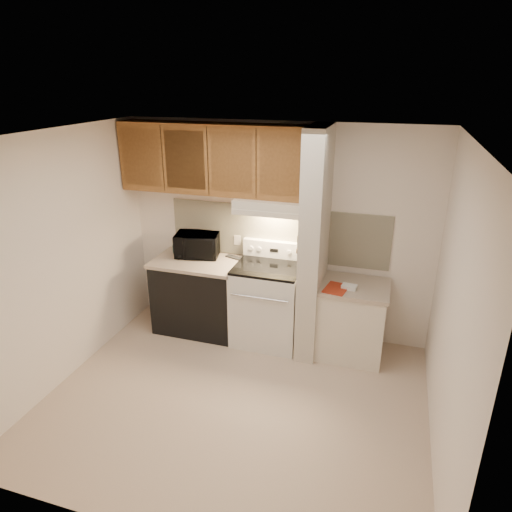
% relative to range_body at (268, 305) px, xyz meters
% --- Properties ---
extents(floor, '(3.60, 3.60, 0.00)m').
position_rel_range_body_xyz_m(floor, '(0.00, -1.16, -0.46)').
color(floor, '#CAB096').
rests_on(floor, ground).
extents(ceiling, '(3.60, 3.60, 0.00)m').
position_rel_range_body_xyz_m(ceiling, '(0.00, -1.16, 2.04)').
color(ceiling, white).
rests_on(ceiling, wall_back).
extents(wall_back, '(3.60, 2.50, 0.02)m').
position_rel_range_body_xyz_m(wall_back, '(0.00, 0.34, 0.79)').
color(wall_back, white).
rests_on(wall_back, floor).
extents(wall_left, '(0.02, 3.00, 2.50)m').
position_rel_range_body_xyz_m(wall_left, '(-1.80, -1.16, 0.79)').
color(wall_left, white).
rests_on(wall_left, floor).
extents(wall_right, '(0.02, 3.00, 2.50)m').
position_rel_range_body_xyz_m(wall_right, '(1.80, -1.16, 0.79)').
color(wall_right, white).
rests_on(wall_right, floor).
extents(backsplash, '(2.60, 0.02, 0.63)m').
position_rel_range_body_xyz_m(backsplash, '(0.00, 0.33, 0.78)').
color(backsplash, '#FFF5CC').
rests_on(backsplash, wall_back).
extents(range_body, '(0.76, 0.65, 0.92)m').
position_rel_range_body_xyz_m(range_body, '(0.00, 0.00, 0.00)').
color(range_body, silver).
rests_on(range_body, floor).
extents(oven_window, '(0.50, 0.01, 0.30)m').
position_rel_range_body_xyz_m(oven_window, '(0.00, -0.32, 0.04)').
color(oven_window, black).
rests_on(oven_window, range_body).
extents(oven_handle, '(0.65, 0.02, 0.02)m').
position_rel_range_body_xyz_m(oven_handle, '(0.00, -0.35, 0.26)').
color(oven_handle, silver).
rests_on(oven_handle, range_body).
extents(cooktop, '(0.74, 0.64, 0.03)m').
position_rel_range_body_xyz_m(cooktop, '(0.00, 0.00, 0.48)').
color(cooktop, black).
rests_on(cooktop, range_body).
extents(range_backguard, '(0.76, 0.08, 0.20)m').
position_rel_range_body_xyz_m(range_backguard, '(0.00, 0.28, 0.59)').
color(range_backguard, silver).
rests_on(range_backguard, range_body).
extents(range_display, '(0.10, 0.01, 0.04)m').
position_rel_range_body_xyz_m(range_display, '(0.00, 0.24, 0.59)').
color(range_display, black).
rests_on(range_display, range_backguard).
extents(range_knob_left_outer, '(0.05, 0.02, 0.05)m').
position_rel_range_body_xyz_m(range_knob_left_outer, '(-0.28, 0.24, 0.59)').
color(range_knob_left_outer, silver).
rests_on(range_knob_left_outer, range_backguard).
extents(range_knob_left_inner, '(0.05, 0.02, 0.05)m').
position_rel_range_body_xyz_m(range_knob_left_inner, '(-0.18, 0.24, 0.59)').
color(range_knob_left_inner, silver).
rests_on(range_knob_left_inner, range_backguard).
extents(range_knob_right_inner, '(0.05, 0.02, 0.05)m').
position_rel_range_body_xyz_m(range_knob_right_inner, '(0.18, 0.24, 0.59)').
color(range_knob_right_inner, silver).
rests_on(range_knob_right_inner, range_backguard).
extents(range_knob_right_outer, '(0.05, 0.02, 0.05)m').
position_rel_range_body_xyz_m(range_knob_right_outer, '(0.28, 0.24, 0.59)').
color(range_knob_right_outer, silver).
rests_on(range_knob_right_outer, range_backguard).
extents(dishwasher_front, '(1.00, 0.63, 0.87)m').
position_rel_range_body_xyz_m(dishwasher_front, '(-0.88, 0.01, -0.03)').
color(dishwasher_front, black).
rests_on(dishwasher_front, floor).
extents(left_countertop, '(1.04, 0.67, 0.04)m').
position_rel_range_body_xyz_m(left_countertop, '(-0.88, 0.01, 0.43)').
color(left_countertop, tan).
rests_on(left_countertop, dishwasher_front).
extents(spoon_rest, '(0.24, 0.14, 0.02)m').
position_rel_range_body_xyz_m(spoon_rest, '(-0.48, 0.21, 0.46)').
color(spoon_rest, black).
rests_on(spoon_rest, left_countertop).
extents(teal_jar, '(0.10, 0.10, 0.10)m').
position_rel_range_body_xyz_m(teal_jar, '(-1.23, 0.17, 0.50)').
color(teal_jar, '#205D5E').
rests_on(teal_jar, left_countertop).
extents(outlet, '(0.08, 0.01, 0.12)m').
position_rel_range_body_xyz_m(outlet, '(-0.48, 0.32, 0.64)').
color(outlet, beige).
rests_on(outlet, backsplash).
extents(microwave, '(0.57, 0.44, 0.28)m').
position_rel_range_body_xyz_m(microwave, '(-0.93, 0.15, 0.59)').
color(microwave, black).
rests_on(microwave, left_countertop).
extents(partition_pillar, '(0.22, 0.70, 2.50)m').
position_rel_range_body_xyz_m(partition_pillar, '(0.51, -0.01, 0.79)').
color(partition_pillar, beige).
rests_on(partition_pillar, floor).
extents(pillar_trim, '(0.01, 0.70, 0.04)m').
position_rel_range_body_xyz_m(pillar_trim, '(0.39, -0.01, 0.84)').
color(pillar_trim, '#905C2B').
rests_on(pillar_trim, partition_pillar).
extents(knife_strip, '(0.02, 0.42, 0.04)m').
position_rel_range_body_xyz_m(knife_strip, '(0.39, -0.06, 0.86)').
color(knife_strip, black).
rests_on(knife_strip, partition_pillar).
extents(knife_blade_a, '(0.01, 0.03, 0.16)m').
position_rel_range_body_xyz_m(knife_blade_a, '(0.38, -0.21, 0.76)').
color(knife_blade_a, silver).
rests_on(knife_blade_a, knife_strip).
extents(knife_handle_a, '(0.02, 0.02, 0.10)m').
position_rel_range_body_xyz_m(knife_handle_a, '(0.38, -0.22, 0.91)').
color(knife_handle_a, black).
rests_on(knife_handle_a, knife_strip).
extents(knife_blade_b, '(0.01, 0.04, 0.18)m').
position_rel_range_body_xyz_m(knife_blade_b, '(0.38, -0.13, 0.75)').
color(knife_blade_b, silver).
rests_on(knife_blade_b, knife_strip).
extents(knife_handle_b, '(0.02, 0.02, 0.10)m').
position_rel_range_body_xyz_m(knife_handle_b, '(0.38, -0.12, 0.91)').
color(knife_handle_b, black).
rests_on(knife_handle_b, knife_strip).
extents(knife_blade_c, '(0.01, 0.04, 0.20)m').
position_rel_range_body_xyz_m(knife_blade_c, '(0.38, -0.06, 0.74)').
color(knife_blade_c, silver).
rests_on(knife_blade_c, knife_strip).
extents(knife_handle_c, '(0.02, 0.02, 0.10)m').
position_rel_range_body_xyz_m(knife_handle_c, '(0.38, -0.07, 0.91)').
color(knife_handle_c, black).
rests_on(knife_handle_c, knife_strip).
extents(knife_blade_d, '(0.01, 0.04, 0.16)m').
position_rel_range_body_xyz_m(knife_blade_d, '(0.38, 0.02, 0.76)').
color(knife_blade_d, silver).
rests_on(knife_blade_d, knife_strip).
extents(knife_handle_d, '(0.02, 0.02, 0.10)m').
position_rel_range_body_xyz_m(knife_handle_d, '(0.38, 0.04, 0.91)').
color(knife_handle_d, black).
rests_on(knife_handle_d, knife_strip).
extents(knife_blade_e, '(0.01, 0.04, 0.18)m').
position_rel_range_body_xyz_m(knife_blade_e, '(0.38, 0.10, 0.75)').
color(knife_blade_e, silver).
rests_on(knife_blade_e, knife_strip).
extents(knife_handle_e, '(0.02, 0.02, 0.10)m').
position_rel_range_body_xyz_m(knife_handle_e, '(0.38, 0.10, 0.91)').
color(knife_handle_e, black).
rests_on(knife_handle_e, knife_strip).
extents(oven_mitt, '(0.03, 0.10, 0.24)m').
position_rel_range_body_xyz_m(oven_mitt, '(0.38, 0.17, 0.69)').
color(oven_mitt, gray).
rests_on(oven_mitt, partition_pillar).
extents(right_cab_base, '(0.70, 0.60, 0.81)m').
position_rel_range_body_xyz_m(right_cab_base, '(0.97, -0.01, -0.06)').
color(right_cab_base, beige).
rests_on(right_cab_base, floor).
extents(right_countertop, '(0.74, 0.64, 0.04)m').
position_rel_range_body_xyz_m(right_countertop, '(0.97, -0.01, 0.37)').
color(right_countertop, tan).
rests_on(right_countertop, right_cab_base).
extents(red_folder, '(0.27, 0.34, 0.01)m').
position_rel_range_body_xyz_m(red_folder, '(0.79, -0.16, 0.40)').
color(red_folder, '#9F2914').
rests_on(red_folder, right_countertop).
extents(white_box, '(0.17, 0.12, 0.04)m').
position_rel_range_body_xyz_m(white_box, '(0.92, -0.11, 0.41)').
color(white_box, white).
rests_on(white_box, right_countertop).
extents(range_hood, '(0.78, 0.44, 0.15)m').
position_rel_range_body_xyz_m(range_hood, '(0.00, 0.12, 1.17)').
color(range_hood, beige).
rests_on(range_hood, upper_cabinets).
extents(hood_lip, '(0.78, 0.04, 0.06)m').
position_rel_range_body_xyz_m(hood_lip, '(0.00, -0.08, 1.12)').
color(hood_lip, beige).
rests_on(hood_lip, range_hood).
extents(upper_cabinets, '(2.18, 0.33, 0.77)m').
position_rel_range_body_xyz_m(upper_cabinets, '(-0.69, 0.17, 1.62)').
color(upper_cabinets, '#905C2B').
rests_on(upper_cabinets, wall_back).
extents(cab_door_a, '(0.46, 0.01, 0.63)m').
position_rel_range_body_xyz_m(cab_door_a, '(-1.51, 0.01, 1.62)').
color(cab_door_a, '#905C2B').
rests_on(cab_door_a, upper_cabinets).
extents(cab_gap_a, '(0.01, 0.01, 0.73)m').
position_rel_range_body_xyz_m(cab_gap_a, '(-1.23, 0.01, 1.62)').
color(cab_gap_a, black).
rests_on(cab_gap_a, upper_cabinets).
extents(cab_door_b, '(0.46, 0.01, 0.63)m').
position_rel_range_body_xyz_m(cab_door_b, '(-0.96, 0.01, 1.62)').
color(cab_door_b, '#905C2B').
rests_on(cab_door_b, upper_cabinets).
extents(cab_gap_b, '(0.01, 0.01, 0.73)m').
position_rel_range_body_xyz_m(cab_gap_b, '(-0.69, 0.01, 1.62)').
color(cab_gap_b, black).
rests_on(cab_gap_b, upper_cabinets).
extents(cab_door_c, '(0.46, 0.01, 0.63)m').
position_rel_range_body_xyz_m(cab_door_c, '(-0.42, 0.01, 1.62)').
color(cab_door_c, '#905C2B').
rests_on(cab_door_c, upper_cabinets).
extents(cab_gap_c, '(0.01, 0.01, 0.73)m').
position_rel_range_body_xyz_m(cab_gap_c, '(-0.14, 0.01, 1.62)').
color(cab_gap_c, black).
rests_on(cab_gap_c, upper_cabinets).
extents(cab_door_d, '(0.46, 0.01, 0.63)m').
position_rel_range_body_xyz_m(cab_door_d, '(0.13, 0.01, 1.62)').
color(cab_door_d, '#905C2B').
rests_on(cab_door_d, upper_cabinets).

